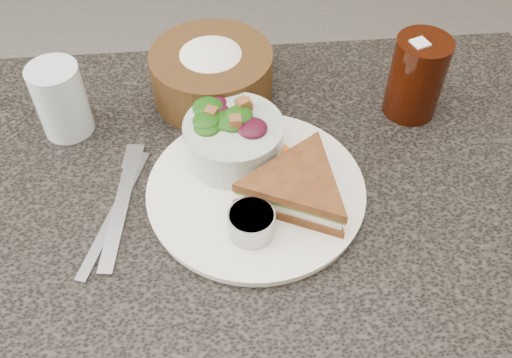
{
  "coord_description": "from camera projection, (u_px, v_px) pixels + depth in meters",
  "views": [
    {
      "loc": [
        -0.02,
        -0.46,
        1.34
      ],
      "look_at": [
        0.02,
        0.02,
        0.78
      ],
      "focal_mm": 40.0,
      "sensor_mm": 36.0,
      "label": 1
    }
  ],
  "objects": [
    {
      "name": "dining_table",
      "position": [
        244.0,
        336.0,
        1.03
      ],
      "size": [
        1.0,
        0.7,
        0.75
      ],
      "primitive_type": "cube",
      "color": "black",
      "rests_on": "floor"
    },
    {
      "name": "dinner_plate",
      "position": [
        256.0,
        191.0,
        0.76
      ],
      "size": [
        0.28,
        0.28,
        0.01
      ],
      "primitive_type": "cylinder",
      "color": "white",
      "rests_on": "dining_table"
    },
    {
      "name": "sandwich",
      "position": [
        298.0,
        187.0,
        0.72
      ],
      "size": [
        0.22,
        0.22,
        0.05
      ],
      "primitive_type": null,
      "rotation": [
        0.0,
        0.0,
        -0.44
      ],
      "color": "brown",
      "rests_on": "dinner_plate"
    },
    {
      "name": "salad_bowl",
      "position": [
        234.0,
        134.0,
        0.76
      ],
      "size": [
        0.17,
        0.17,
        0.08
      ],
      "primitive_type": null,
      "rotation": [
        0.0,
        0.0,
        -0.36
      ],
      "color": "#A1AEA7",
      "rests_on": "dinner_plate"
    },
    {
      "name": "dressing_ramekin",
      "position": [
        252.0,
        223.0,
        0.69
      ],
      "size": [
        0.07,
        0.07,
        0.03
      ],
      "primitive_type": "cylinder",
      "rotation": [
        0.0,
        0.0,
        -0.29
      ],
      "color": "#999A9C",
      "rests_on": "dinner_plate"
    },
    {
      "name": "orange_wedge",
      "position": [
        272.0,
        149.0,
        0.78
      ],
      "size": [
        0.08,
        0.08,
        0.03
      ],
      "primitive_type": "cone",
      "rotation": [
        0.0,
        0.0,
        0.41
      ],
      "color": "orange",
      "rests_on": "dinner_plate"
    },
    {
      "name": "fork",
      "position": [
        120.0,
        211.0,
        0.74
      ],
      "size": [
        0.04,
        0.19,
        0.01
      ],
      "primitive_type": "cube",
      "rotation": [
        0.0,
        0.0,
        -0.12
      ],
      "color": "#A7ABB5",
      "rests_on": "dining_table"
    },
    {
      "name": "knife",
      "position": [
        116.0,
        212.0,
        0.74
      ],
      "size": [
        0.08,
        0.21,
        0.0
      ],
      "primitive_type": "cube",
      "rotation": [
        0.0,
        0.0,
        -0.32
      ],
      "color": "gray",
      "rests_on": "dining_table"
    },
    {
      "name": "bread_basket",
      "position": [
        212.0,
        67.0,
        0.85
      ],
      "size": [
        0.2,
        0.2,
        0.1
      ],
      "primitive_type": null,
      "rotation": [
        0.0,
        0.0,
        -0.12
      ],
      "color": "#503218",
      "rests_on": "dining_table"
    },
    {
      "name": "cola_glass",
      "position": [
        417.0,
        74.0,
        0.82
      ],
      "size": [
        0.1,
        0.1,
        0.14
      ],
      "primitive_type": null,
      "rotation": [
        0.0,
        0.0,
        0.28
      ],
      "color": "black",
      "rests_on": "dining_table"
    },
    {
      "name": "water_glass",
      "position": [
        61.0,
        100.0,
        0.8
      ],
      "size": [
        0.09,
        0.09,
        0.11
      ],
      "primitive_type": "cylinder",
      "rotation": [
        0.0,
        0.0,
        0.22
      ],
      "color": "silver",
      "rests_on": "dining_table"
    }
  ]
}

